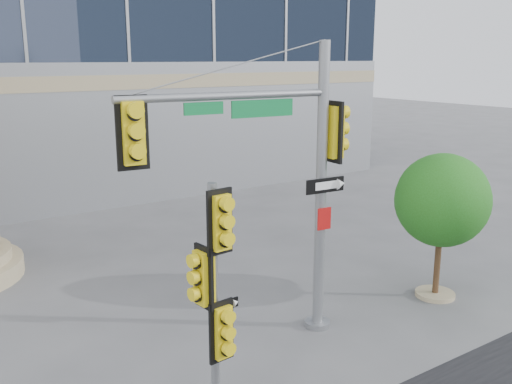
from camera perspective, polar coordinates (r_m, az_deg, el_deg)
ground at (r=12.84m, az=5.00°, el=-15.61°), size 120.00×120.00×0.00m
main_signal_pole at (r=12.01m, az=2.04°, el=3.08°), size 5.07×0.85×6.56m
secondary_signal_pole at (r=9.44m, az=-4.13°, el=-9.73°), size 0.76×0.56×4.27m
street_tree at (r=15.40m, az=18.15°, el=-1.13°), size 2.47×2.41×3.85m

